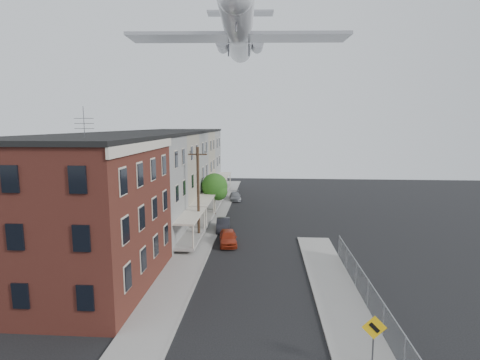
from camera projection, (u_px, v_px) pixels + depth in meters
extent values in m
plane|color=black|center=(248.00, 355.00, 18.18)|extent=(120.00, 120.00, 0.00)
cube|color=gray|center=(209.00, 223.00, 42.22)|extent=(3.00, 62.00, 0.12)
cube|color=gray|center=(339.00, 300.00, 23.73)|extent=(3.00, 26.00, 0.12)
cube|color=gray|center=(222.00, 223.00, 42.12)|extent=(0.15, 62.00, 0.14)
cube|color=gray|center=(316.00, 299.00, 23.82)|extent=(0.15, 26.00, 0.14)
cube|color=#391512|center=(75.00, 216.00, 25.14)|extent=(10.00, 12.00, 10.00)
cube|color=black|center=(70.00, 139.00, 24.38)|extent=(10.30, 12.30, 0.30)
cube|color=beige|center=(147.00, 146.00, 24.11)|extent=(0.16, 12.20, 0.60)
cylinder|color=#515156|center=(84.00, 123.00, 22.12)|extent=(0.04, 0.04, 2.00)
cube|color=#5F5F5D|center=(127.00, 191.00, 34.51)|extent=(10.00, 7.00, 10.00)
cube|color=black|center=(124.00, 135.00, 33.75)|extent=(10.25, 7.00, 0.30)
cube|color=gray|center=(191.00, 239.00, 34.78)|extent=(1.80, 6.40, 0.25)
cube|color=beige|center=(190.00, 216.00, 34.46)|extent=(1.90, 6.50, 0.15)
cube|color=gray|center=(150.00, 180.00, 41.42)|extent=(10.00, 7.00, 10.00)
cube|color=black|center=(148.00, 133.00, 40.66)|extent=(10.25, 7.00, 0.30)
cube|color=gray|center=(203.00, 220.00, 41.69)|extent=(1.80, 6.40, 0.25)
cube|color=beige|center=(203.00, 200.00, 41.36)|extent=(1.90, 6.50, 0.15)
cube|color=#5F5F5D|center=(166.00, 172.00, 48.33)|extent=(10.00, 7.00, 10.00)
cube|color=black|center=(165.00, 132.00, 47.56)|extent=(10.25, 7.00, 0.30)
cube|color=gray|center=(212.00, 206.00, 48.60)|extent=(1.80, 6.40, 0.25)
cube|color=beige|center=(212.00, 189.00, 48.27)|extent=(1.90, 6.50, 0.15)
cube|color=gray|center=(179.00, 166.00, 55.23)|extent=(10.00, 7.00, 10.00)
cube|color=black|center=(178.00, 131.00, 54.47)|extent=(10.25, 7.00, 0.30)
cube|color=gray|center=(219.00, 196.00, 55.50)|extent=(1.80, 6.40, 0.25)
cube|color=beige|center=(218.00, 181.00, 55.18)|extent=(1.90, 6.50, 0.15)
cube|color=#5F5F5D|center=(188.00, 161.00, 62.14)|extent=(10.00, 7.00, 10.00)
cube|color=black|center=(188.00, 130.00, 61.38)|extent=(10.25, 7.00, 0.30)
cube|color=gray|center=(224.00, 188.00, 62.41)|extent=(1.80, 6.40, 0.25)
cube|color=beige|center=(224.00, 175.00, 62.09)|extent=(1.90, 6.50, 0.15)
cylinder|color=gray|center=(405.00, 355.00, 16.59)|extent=(0.06, 0.06, 1.90)
cylinder|color=gray|center=(384.00, 320.00, 19.55)|extent=(0.06, 0.06, 1.90)
cylinder|color=gray|center=(368.00, 295.00, 22.51)|extent=(0.06, 0.06, 1.90)
cylinder|color=gray|center=(356.00, 275.00, 25.47)|extent=(0.06, 0.06, 1.90)
cylinder|color=gray|center=(347.00, 259.00, 28.43)|extent=(0.06, 0.06, 1.90)
cylinder|color=gray|center=(339.00, 246.00, 31.39)|extent=(0.06, 0.06, 1.90)
cube|color=gray|center=(369.00, 280.00, 22.38)|extent=(0.04, 18.00, 0.04)
cube|color=gray|center=(368.00, 295.00, 22.51)|extent=(0.02, 18.00, 1.80)
cylinder|color=#515156|center=(373.00, 347.00, 16.63)|extent=(0.07, 0.07, 2.60)
cube|color=#E2AA0B|center=(374.00, 327.00, 16.45)|extent=(1.10, 0.03, 1.10)
cube|color=black|center=(374.00, 328.00, 16.43)|extent=(0.52, 0.02, 0.52)
cylinder|color=black|center=(198.00, 194.00, 35.64)|extent=(0.26, 0.26, 9.00)
cube|color=black|center=(198.00, 154.00, 35.08)|extent=(1.80, 0.12, 0.12)
cylinder|color=black|center=(190.00, 152.00, 35.10)|extent=(0.08, 0.08, 0.25)
cylinder|color=black|center=(205.00, 152.00, 35.01)|extent=(0.08, 0.08, 0.25)
cylinder|color=black|center=(215.00, 205.00, 45.99)|extent=(0.24, 0.24, 2.40)
sphere|color=#194612|center=(214.00, 186.00, 45.63)|extent=(3.20, 3.20, 3.20)
sphere|color=#194612|center=(218.00, 191.00, 45.39)|extent=(2.24, 2.24, 2.24)
imported|color=#9D2B14|center=(228.00, 237.00, 34.76)|extent=(2.10, 4.12, 1.35)
imported|color=black|center=(223.00, 225.00, 39.27)|extent=(1.70, 4.02, 1.29)
imported|color=slate|center=(235.00, 196.00, 55.11)|extent=(2.09, 4.10, 1.14)
cylinder|color=white|center=(239.00, 31.00, 38.39)|extent=(3.97, 21.84, 2.90)
cone|color=white|center=(240.00, 51.00, 49.13)|extent=(3.03, 2.86, 2.90)
cube|color=#939399|center=(238.00, 37.00, 37.18)|extent=(21.89, 4.87, 0.32)
cylinder|color=#939399|center=(222.00, 45.00, 46.01)|extent=(1.63, 3.69, 1.45)
cylinder|color=#939399|center=(258.00, 45.00, 45.93)|extent=(1.63, 3.69, 1.45)
cube|color=white|center=(240.00, 30.00, 48.31)|extent=(0.40, 3.45, 5.07)
cube|color=#939399|center=(240.00, 13.00, 48.85)|extent=(8.71, 2.78, 0.23)
cylinder|color=#515156|center=(236.00, 24.00, 29.68)|extent=(0.14, 0.14, 1.09)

